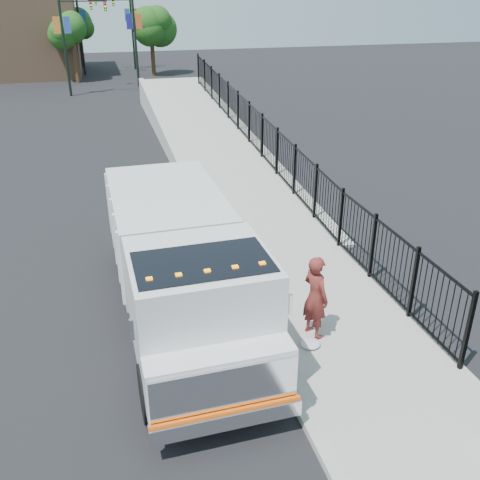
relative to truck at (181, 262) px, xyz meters
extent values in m
plane|color=black|center=(1.66, -1.35, -1.62)|extent=(120.00, 120.00, 0.00)
cube|color=#9E998E|center=(3.58, -3.35, -1.56)|extent=(3.55, 12.00, 0.12)
cube|color=#ADAAA3|center=(1.66, -3.35, -1.54)|extent=(0.30, 12.00, 0.16)
cube|color=#9E998E|center=(3.78, 14.65, -1.62)|extent=(3.95, 24.06, 3.19)
cube|color=black|center=(5.21, 10.65, -0.72)|extent=(0.10, 28.00, 1.80)
cube|color=black|center=(-0.01, 0.42, -1.01)|extent=(1.26, 7.55, 0.24)
cube|color=silver|center=(0.04, -2.12, 0.10)|extent=(2.65, 2.49, 2.21)
cube|color=silver|center=(0.07, -3.51, -0.46)|extent=(2.62, 0.83, 1.11)
cube|color=silver|center=(0.08, -3.92, -0.46)|extent=(2.55, 0.14, 0.94)
cube|color=silver|center=(0.08, -4.01, -1.01)|extent=(2.66, 0.25, 0.31)
cube|color=#ED540A|center=(0.08, -4.01, -0.84)|extent=(2.66, 0.11, 0.07)
cube|color=black|center=(0.05, -2.40, 0.76)|extent=(2.47, 1.49, 0.94)
cube|color=silver|center=(-0.04, 1.86, 0.10)|extent=(2.75, 4.71, 1.88)
cube|color=silver|center=(-1.32, -3.26, 0.60)|extent=(0.07, 0.07, 0.39)
cube|color=silver|center=(1.45, -3.20, 0.60)|extent=(0.07, 0.07, 0.39)
cube|color=orange|center=(-0.94, -2.81, 1.23)|extent=(0.11, 0.09, 0.07)
cube|color=orange|center=(-0.44, -2.80, 1.23)|extent=(0.11, 0.09, 0.07)
cube|color=orange|center=(0.06, -2.79, 1.23)|extent=(0.11, 0.09, 0.07)
cube|color=orange|center=(0.56, -2.78, 1.23)|extent=(0.11, 0.09, 0.07)
cube|color=orange|center=(1.05, -2.77, 1.23)|extent=(0.11, 0.09, 0.07)
cylinder|color=black|center=(-1.10, -2.92, -1.07)|extent=(0.38, 1.11, 1.11)
cylinder|color=black|center=(1.22, -2.87, -1.07)|extent=(0.38, 1.11, 1.11)
cylinder|color=black|center=(-1.21, 2.50, -1.07)|extent=(0.38, 1.11, 1.11)
cylinder|color=black|center=(1.11, 2.55, -1.07)|extent=(0.38, 1.11, 1.11)
cylinder|color=black|center=(-1.24, 3.72, -1.07)|extent=(0.38, 1.11, 1.11)
cylinder|color=black|center=(1.08, 3.77, -1.07)|extent=(0.38, 1.11, 1.11)
imported|color=maroon|center=(2.72, -1.43, -0.52)|extent=(0.67, 0.83, 1.97)
ellipsoid|color=silver|center=(2.50, -1.82, -1.44)|extent=(0.45, 0.45, 0.11)
cylinder|color=black|center=(-3.11, 30.76, 2.38)|extent=(0.18, 0.18, 8.00)
cube|color=black|center=(-1.51, 30.76, 4.68)|extent=(3.20, 0.08, 0.08)
cube|color=black|center=(-0.07, 30.76, 4.33)|extent=(0.18, 0.22, 0.60)
cube|color=#2B49A2|center=(-2.76, 30.76, 3.18)|extent=(0.45, 0.04, 1.10)
cube|color=orange|center=(-3.46, 30.76, 3.18)|extent=(0.45, 0.04, 1.10)
cylinder|color=black|center=(2.06, 33.57, 2.38)|extent=(0.18, 0.18, 8.00)
cube|color=black|center=(0.46, 33.57, 4.68)|extent=(3.20, 0.08, 0.08)
cube|color=black|center=(-0.98, 33.57, 4.33)|extent=(0.18, 0.22, 0.60)
cube|color=#E15027|center=(2.41, 33.57, 3.18)|extent=(0.45, 0.04, 1.10)
cube|color=navy|center=(1.71, 33.57, 3.18)|extent=(0.45, 0.04, 1.10)
cylinder|color=black|center=(-2.04, 40.86, 2.38)|extent=(0.18, 0.18, 8.00)
cube|color=black|center=(1.00, 40.86, 4.33)|extent=(0.18, 0.22, 0.60)
cube|color=#1D47A0|center=(-1.69, 40.86, 3.18)|extent=(0.45, 0.04, 1.10)
cube|color=#BF4322|center=(-2.39, 40.86, 3.18)|extent=(0.45, 0.04, 1.10)
cylinder|color=black|center=(2.63, 43.41, 2.38)|extent=(0.18, 0.18, 8.00)
cube|color=black|center=(-0.41, 43.41, 4.33)|extent=(0.18, 0.22, 0.60)
cube|color=#EF4905|center=(2.98, 43.41, 3.18)|extent=(0.45, 0.04, 1.10)
cube|color=#276597|center=(2.28, 43.41, 3.18)|extent=(0.45, 0.04, 1.10)
cylinder|color=#382314|center=(-2.62, 36.61, -0.02)|extent=(0.36, 0.36, 3.20)
sphere|color=#194714|center=(-2.62, 36.61, 2.38)|extent=(2.53, 2.53, 2.53)
cylinder|color=#382314|center=(3.90, 39.08, -0.02)|extent=(0.36, 0.36, 3.20)
sphere|color=#194714|center=(3.90, 39.08, 2.38)|extent=(2.79, 2.79, 2.79)
cylinder|color=#382314|center=(-2.16, 45.97, -0.02)|extent=(0.36, 0.36, 3.20)
sphere|color=#194714|center=(-2.16, 45.97, 2.38)|extent=(2.42, 2.42, 2.42)
cube|color=#8C664C|center=(-7.34, 42.65, 2.38)|extent=(10.00, 10.00, 8.00)
camera|label=1|loc=(-1.48, -10.71, 5.68)|focal=40.00mm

